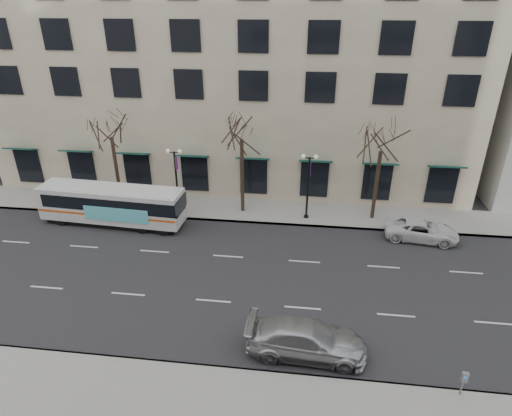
% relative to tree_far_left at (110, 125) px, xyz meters
% --- Properties ---
extents(ground, '(160.00, 160.00, 0.00)m').
position_rel_tree_far_left_xyz_m(ground, '(10.00, -8.80, -6.70)').
color(ground, black).
rests_on(ground, ground).
extents(sidewalk_far, '(80.00, 4.00, 0.15)m').
position_rel_tree_far_left_xyz_m(sidewalk_far, '(15.00, 0.20, -6.62)').
color(sidewalk_far, gray).
rests_on(sidewalk_far, ground).
extents(building_hotel, '(40.00, 20.00, 24.00)m').
position_rel_tree_far_left_xyz_m(building_hotel, '(8.00, 12.20, 5.30)').
color(building_hotel, tan).
rests_on(building_hotel, ground).
extents(tree_far_left, '(3.60, 3.60, 8.34)m').
position_rel_tree_far_left_xyz_m(tree_far_left, '(0.00, 0.00, 0.00)').
color(tree_far_left, black).
rests_on(tree_far_left, ground).
extents(tree_far_mid, '(3.60, 3.60, 8.55)m').
position_rel_tree_far_left_xyz_m(tree_far_mid, '(10.00, 0.00, 0.21)').
color(tree_far_mid, black).
rests_on(tree_far_mid, ground).
extents(tree_far_right, '(3.60, 3.60, 8.06)m').
position_rel_tree_far_left_xyz_m(tree_far_right, '(20.00, 0.00, -0.28)').
color(tree_far_right, black).
rests_on(tree_far_right, ground).
extents(lamp_post_left, '(1.22, 0.45, 5.21)m').
position_rel_tree_far_left_xyz_m(lamp_post_left, '(5.01, -0.60, -3.75)').
color(lamp_post_left, black).
rests_on(lamp_post_left, ground).
extents(lamp_post_right, '(1.22, 0.45, 5.21)m').
position_rel_tree_far_left_xyz_m(lamp_post_right, '(15.01, -0.60, -3.75)').
color(lamp_post_right, black).
rests_on(lamp_post_right, ground).
extents(city_bus, '(10.88, 3.03, 2.91)m').
position_rel_tree_far_left_xyz_m(city_bus, '(0.77, -3.01, -5.11)').
color(city_bus, silver).
rests_on(city_bus, ground).
extents(silver_car, '(5.78, 2.52, 1.66)m').
position_rel_tree_far_left_xyz_m(silver_car, '(15.23, -14.36, -5.87)').
color(silver_car, '#AEB1B6').
rests_on(silver_car, ground).
extents(white_pickup, '(5.21, 2.85, 1.38)m').
position_rel_tree_far_left_xyz_m(white_pickup, '(23.04, -2.60, -6.01)').
color(white_pickup, silver).
rests_on(white_pickup, ground).
extents(pay_station, '(0.29, 0.20, 1.25)m').
position_rel_tree_far_left_xyz_m(pay_station, '(21.79, -16.10, -5.65)').
color(pay_station, gray).
rests_on(pay_station, sidewalk_near).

